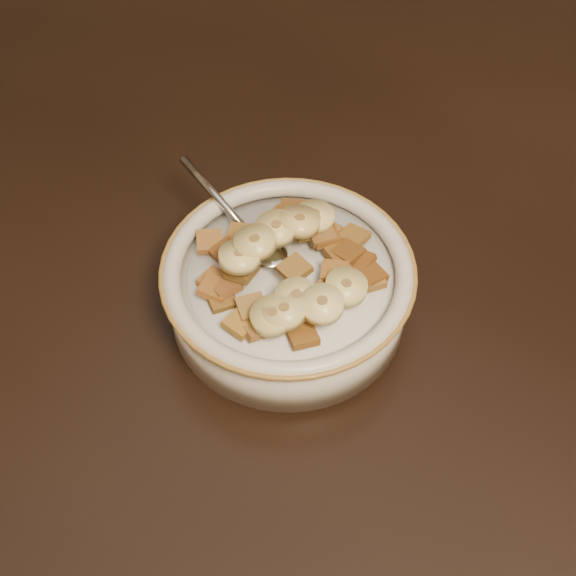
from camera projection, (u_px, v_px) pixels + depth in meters
The scene contains 46 objects.
floor at pixel (317, 536), 1.35m from camera, with size 4.00×4.50×0.10m, color #422816.
table at pixel (341, 222), 0.73m from camera, with size 1.40×0.90×0.04m, color black.
cereal_bowl at pixel (288, 294), 0.63m from camera, with size 0.19×0.19×0.04m, color beige.
milk at pixel (288, 276), 0.61m from camera, with size 0.15×0.15×0.00m, color silver.
spoon at pixel (264, 250), 0.62m from camera, with size 0.03×0.04×0.01m, color #A8ADB6.
cereal_square_0 at pixel (306, 229), 0.62m from camera, with size 0.02×0.02×0.01m, color brown.
cereal_square_1 at pixel (256, 327), 0.57m from camera, with size 0.02×0.02×0.01m, color brown.
cereal_square_2 at pixel (303, 336), 0.57m from camera, with size 0.02×0.02×0.01m, color brown.
cereal_square_3 at pixel (320, 298), 0.58m from camera, with size 0.02×0.02×0.01m, color brown.
cereal_square_4 at pixel (292, 208), 0.64m from camera, with size 0.02×0.02×0.01m, color brown.
cereal_square_5 at pixel (282, 217), 0.64m from camera, with size 0.02×0.02×0.01m, color brown.
cereal_square_6 at pixel (344, 276), 0.59m from camera, with size 0.02×0.02×0.01m, color brown.
cereal_square_7 at pixel (214, 288), 0.59m from camera, with size 0.02×0.02×0.01m, color brown.
cereal_square_8 at pixel (328, 295), 0.58m from camera, with size 0.02×0.02×0.01m, color brown.
cereal_square_9 at pixel (370, 274), 0.60m from camera, with size 0.02×0.02×0.01m, color brown.
cereal_square_10 at pixel (325, 237), 0.62m from camera, with size 0.02×0.02×0.01m, color brown.
cereal_square_11 at pixel (225, 286), 0.59m from camera, with size 0.02×0.02×0.01m, color brown.
cereal_square_12 at pixel (215, 281), 0.60m from camera, with size 0.02×0.02×0.01m, color olive.
cereal_square_13 at pixel (226, 252), 0.61m from camera, with size 0.02×0.02×0.01m, color brown.
cereal_square_14 at pixel (210, 241), 0.62m from camera, with size 0.02×0.02×0.01m, color brown.
cereal_square_15 at pixel (359, 262), 0.61m from camera, with size 0.02×0.02×0.01m, color #623212.
cereal_square_16 at pixel (353, 286), 0.59m from camera, with size 0.02×0.02×0.01m, color brown.
cereal_square_17 at pixel (220, 288), 0.60m from camera, with size 0.02×0.02×0.01m, color brown.
cereal_square_18 at pixel (295, 269), 0.59m from camera, with size 0.02×0.02×0.01m, color olive.
cereal_square_19 at pixel (348, 253), 0.61m from camera, with size 0.02×0.02×0.01m, color brown.
cereal_square_20 at pixel (221, 298), 0.59m from camera, with size 0.02×0.02×0.01m, color brown.
cereal_square_21 at pixel (335, 272), 0.59m from camera, with size 0.02×0.02×0.01m, color olive.
cereal_square_22 at pixel (242, 271), 0.59m from camera, with size 0.02×0.02×0.01m, color brown.
cereal_square_23 at pixel (326, 233), 0.63m from camera, with size 0.02×0.02×0.01m, color olive.
cereal_square_24 at pixel (240, 235), 0.62m from camera, with size 0.02×0.02×0.01m, color brown.
cereal_square_25 at pixel (341, 254), 0.61m from camera, with size 0.02×0.02×0.01m, color brown.
cereal_square_26 at pixel (370, 279), 0.60m from camera, with size 0.02×0.02×0.01m, color brown.
cereal_square_27 at pixel (354, 236), 0.62m from camera, with size 0.02×0.02×0.01m, color #936323.
cereal_square_28 at pixel (241, 323), 0.57m from camera, with size 0.02×0.02×0.01m, color olive.
cereal_square_29 at pixel (320, 233), 0.62m from camera, with size 0.02×0.02×0.01m, color brown.
cereal_square_30 at pixel (252, 307), 0.58m from camera, with size 0.02×0.02×0.01m, color olive.
banana_slice_0 at pixel (297, 298), 0.57m from camera, with size 0.03×0.03×0.01m, color #F6DD94.
banana_slice_1 at pixel (272, 316), 0.56m from camera, with size 0.03×0.03×0.01m, color #EFCF73.
banana_slice_2 at pixel (255, 243), 0.59m from camera, with size 0.03×0.03×0.01m, color #DECE79.
banana_slice_3 at pixel (276, 228), 0.60m from camera, with size 0.03×0.03×0.01m, color #D1C37A.
banana_slice_4 at pixel (284, 311), 0.56m from camera, with size 0.03×0.03×0.01m, color #D7C67C.
banana_slice_5 at pixel (240, 257), 0.58m from camera, with size 0.03×0.03×0.01m, color beige.
banana_slice_6 at pixel (315, 217), 0.62m from camera, with size 0.03×0.03×0.01m, color #FADD8A.
banana_slice_7 at pixel (300, 222), 0.61m from camera, with size 0.03×0.03×0.01m, color tan.
banana_slice_8 at pixel (322, 304), 0.56m from camera, with size 0.03×0.03×0.01m, color #ECD786.
banana_slice_9 at pixel (346, 287), 0.58m from camera, with size 0.03×0.03×0.01m, color #ECE390.
Camera 1 is at (0.24, -0.43, 1.27)m, focal length 50.00 mm.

